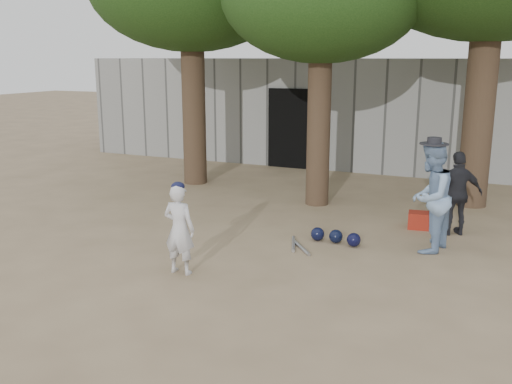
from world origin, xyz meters
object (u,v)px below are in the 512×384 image
at_px(spectator_dark, 457,194).
at_px(red_bag, 420,220).
at_px(spectator_blue, 430,197).
at_px(boy_player, 179,229).

bearing_deg(spectator_dark, red_bag, -37.23).
xyz_separation_m(spectator_dark, red_bag, (-0.61, 0.12, -0.59)).
height_order(spectator_blue, red_bag, spectator_blue).
distance_m(spectator_blue, red_bag, 1.45).
height_order(boy_player, red_bag, boy_player).
height_order(spectator_dark, red_bag, spectator_dark).
height_order(spectator_blue, spectator_dark, spectator_blue).
bearing_deg(spectator_dark, spectator_blue, 47.14).
distance_m(boy_player, spectator_dark, 4.93).
bearing_deg(spectator_blue, red_bag, -154.46).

